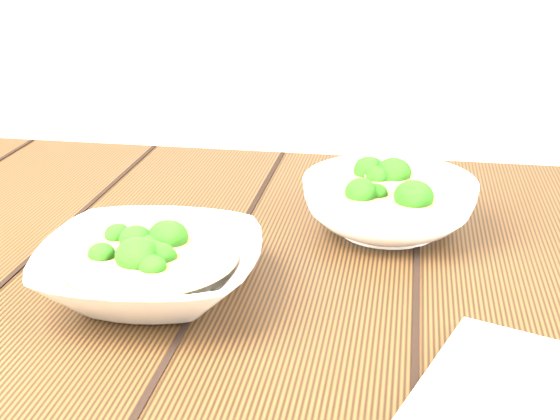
# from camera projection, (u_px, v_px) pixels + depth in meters

# --- Properties ---
(table) EXTENTS (1.20, 0.80, 0.75)m
(table) POSITION_uv_depth(u_px,v_px,m) (241.00, 368.00, 0.84)
(table) COLOR black
(table) RESTS_ON ground
(soup_bowl_front) EXTENTS (0.22, 0.22, 0.06)m
(soup_bowl_front) POSITION_uv_depth(u_px,v_px,m) (151.00, 268.00, 0.73)
(soup_bowl_front) COLOR silver
(soup_bowl_front) RESTS_ON table
(soup_bowl_back) EXTENTS (0.25, 0.25, 0.07)m
(soup_bowl_back) POSITION_uv_depth(u_px,v_px,m) (389.00, 203.00, 0.88)
(soup_bowl_back) COLOR silver
(soup_bowl_back) RESTS_ON table
(trivet) EXTENTS (0.12, 0.12, 0.03)m
(trivet) POSITION_uv_depth(u_px,v_px,m) (206.00, 247.00, 0.81)
(trivet) COLOR black
(trivet) RESTS_ON table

